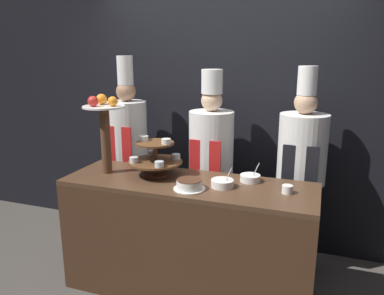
# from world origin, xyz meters

# --- Properties ---
(wall_back) EXTENTS (10.00, 0.06, 2.80)m
(wall_back) POSITION_xyz_m (0.00, 1.33, 1.40)
(wall_back) COLOR black
(wall_back) RESTS_ON ground_plane
(buffet_counter) EXTENTS (1.96, 0.64, 0.94)m
(buffet_counter) POSITION_xyz_m (0.00, 0.32, 0.47)
(buffet_counter) COLOR #422819
(buffet_counter) RESTS_ON ground_plane
(tiered_stand) EXTENTS (0.44, 0.44, 0.32)m
(tiered_stand) POSITION_xyz_m (-0.30, 0.38, 1.10)
(tiered_stand) COLOR brown
(tiered_stand) RESTS_ON buffet_counter
(fruit_pedestal) EXTENTS (0.34, 0.34, 0.65)m
(fruit_pedestal) POSITION_xyz_m (-0.71, 0.31, 1.36)
(fruit_pedestal) COLOR brown
(fruit_pedestal) RESTS_ON buffet_counter
(cake_round) EXTENTS (0.23, 0.23, 0.08)m
(cake_round) POSITION_xyz_m (0.07, 0.17, 0.98)
(cake_round) COLOR white
(cake_round) RESTS_ON buffet_counter
(cup_white) EXTENTS (0.08, 0.08, 0.06)m
(cup_white) POSITION_xyz_m (0.75, 0.33, 0.97)
(cup_white) COLOR white
(cup_white) RESTS_ON buffet_counter
(serving_bowl_near) EXTENTS (0.17, 0.17, 0.16)m
(serving_bowl_near) POSITION_xyz_m (0.28, 0.30, 0.97)
(serving_bowl_near) COLOR white
(serving_bowl_near) RESTS_ON buffet_counter
(serving_bowl_far) EXTENTS (0.16, 0.16, 0.16)m
(serving_bowl_far) POSITION_xyz_m (0.45, 0.49, 0.97)
(serving_bowl_far) COLOR white
(serving_bowl_far) RESTS_ON buffet_counter
(chef_left) EXTENTS (0.38, 0.38, 1.89)m
(chef_left) POSITION_xyz_m (-0.86, 0.94, 1.00)
(chef_left) COLOR #28282D
(chef_left) RESTS_ON ground_plane
(chef_center_left) EXTENTS (0.41, 0.41, 1.77)m
(chef_center_left) POSITION_xyz_m (-0.00, 0.94, 0.96)
(chef_center_left) COLOR #38332D
(chef_center_left) RESTS_ON ground_plane
(chef_center_right) EXTENTS (0.41, 0.41, 1.81)m
(chef_center_right) POSITION_xyz_m (0.80, 0.94, 0.97)
(chef_center_right) COLOR black
(chef_center_right) RESTS_ON ground_plane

